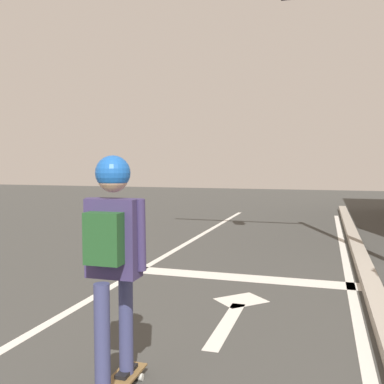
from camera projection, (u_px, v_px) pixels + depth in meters
lane_line_center at (92, 298)px, 5.53m from camera, size 0.12×20.00×0.01m
lane_line_curbside at (359, 325)px, 4.60m from camera, size 0.12×20.00×0.01m
stop_bar at (243, 278)px, 6.50m from camera, size 3.32×0.40×0.01m
lane_arrow_stem at (226, 324)px, 4.62m from camera, size 0.16×1.40×0.01m
lane_arrow_head at (241, 300)px, 5.44m from camera, size 0.71×0.71×0.01m
skater at (113, 241)px, 3.11m from camera, size 0.47×0.62×1.68m
traffic_signal_mast at (356, 42)px, 7.22m from camera, size 3.90×0.34×5.52m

